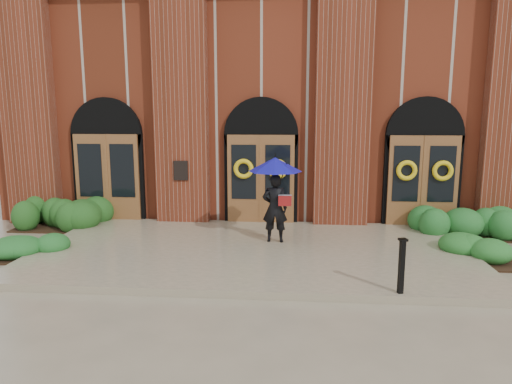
# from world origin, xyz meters

# --- Properties ---
(ground) EXTENTS (90.00, 90.00, 0.00)m
(ground) POSITION_xyz_m (0.00, 0.00, 0.00)
(ground) COLOR gray
(ground) RESTS_ON ground
(landing) EXTENTS (10.00, 5.30, 0.15)m
(landing) POSITION_xyz_m (0.00, 0.15, 0.07)
(landing) COLOR tan
(landing) RESTS_ON ground
(church_building) EXTENTS (16.20, 12.53, 7.00)m
(church_building) POSITION_xyz_m (0.00, 8.78, 3.50)
(church_building) COLOR maroon
(church_building) RESTS_ON ground
(man_with_umbrella) EXTENTS (1.33, 1.33, 2.07)m
(man_with_umbrella) POSITION_xyz_m (0.49, 0.71, 1.60)
(man_with_umbrella) COLOR black
(man_with_umbrella) RESTS_ON landing
(metal_post) EXTENTS (0.16, 0.16, 0.99)m
(metal_post) POSITION_xyz_m (2.81, -2.35, 0.67)
(metal_post) COLOR black
(metal_post) RESTS_ON landing
(hedge_wall_left) EXTENTS (3.15, 1.26, 0.81)m
(hedge_wall_left) POSITION_xyz_m (-5.20, 2.20, 0.40)
(hedge_wall_left) COLOR #1F4B19
(hedge_wall_left) RESTS_ON ground
(hedge_wall_right) EXTENTS (2.89, 1.15, 0.74)m
(hedge_wall_right) POSITION_xyz_m (5.72, 2.20, 0.37)
(hedge_wall_right) COLOR #205B23
(hedge_wall_right) RESTS_ON ground
(hedge_front_left) EXTENTS (1.33, 1.14, 0.47)m
(hedge_front_left) POSITION_xyz_m (-5.10, -0.45, 0.24)
(hedge_front_left) COLOR #1F5A22
(hedge_front_left) RESTS_ON ground
(hedge_front_right) EXTENTS (1.44, 1.24, 0.51)m
(hedge_front_right) POSITION_xyz_m (5.10, 0.00, 0.25)
(hedge_front_right) COLOR #225F22
(hedge_front_right) RESTS_ON ground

